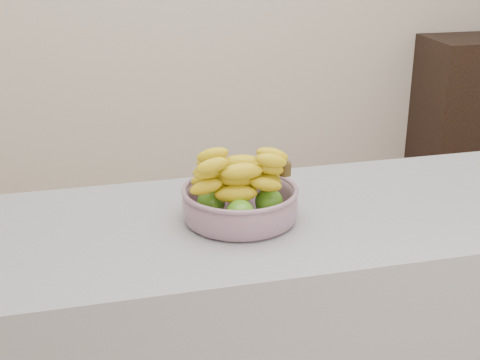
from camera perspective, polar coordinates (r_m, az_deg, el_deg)
The scene contains 2 objects.
cabinet at distance 4.16m, azimuth 18.67°, elevation 5.01°, with size 0.52×0.42×0.94m, color black.
fruit_bowl at distance 1.57m, azimuth -0.01°, elevation -1.57°, with size 0.28×0.28×0.16m.
Camera 1 is at (-0.57, -1.56, 1.57)m, focal length 50.00 mm.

